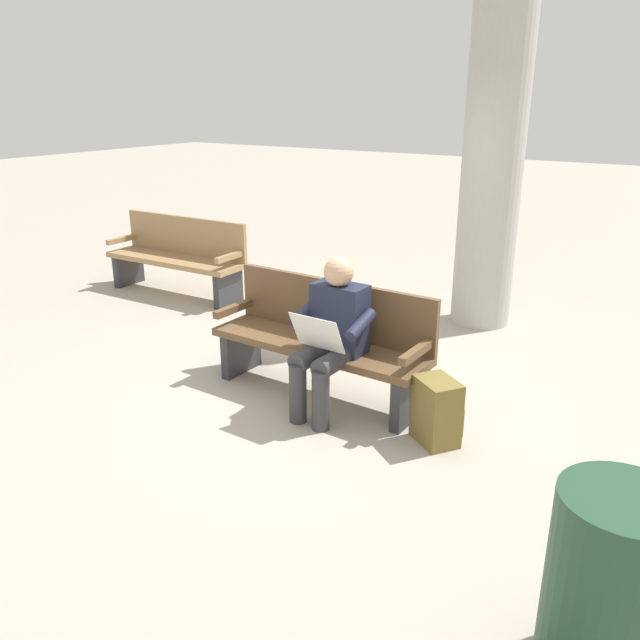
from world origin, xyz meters
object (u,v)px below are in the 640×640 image
object	(u,v)px
person_seated	(331,333)
trash_bin	(610,590)
backpack	(437,412)
support_pillar	(494,149)
bench_near	(323,338)
bench_far	(178,255)

from	to	relation	value
person_seated	trash_bin	distance (m)	2.59
trash_bin	backpack	bearing A→B (deg)	-47.06
support_pillar	bench_near	bearing A→B (deg)	78.06
bench_near	backpack	bearing A→B (deg)	168.81
bench_near	trash_bin	xyz separation A→B (m)	(-2.39, 1.65, -0.03)
person_seated	backpack	world-z (taller)	person_seated
backpack	bench_far	bearing A→B (deg)	-22.22
bench_far	support_pillar	distance (m)	3.75
bench_near	trash_bin	distance (m)	2.90
trash_bin	support_pillar	bearing A→B (deg)	-64.47
bench_near	backpack	size ratio (longest dim) A/B	3.91
bench_near	person_seated	size ratio (longest dim) A/B	1.54
bench_near	support_pillar	size ratio (longest dim) A/B	0.51
bench_far	backpack	bearing A→B (deg)	156.74
backpack	trash_bin	xyz separation A→B (m)	(-1.31, 1.40, 0.20)
bench_near	person_seated	distance (m)	0.37
bench_near	bench_far	world-z (taller)	same
bench_near	support_pillar	xyz separation A→B (m)	(-0.49, -2.32, 1.31)
backpack	trash_bin	bearing A→B (deg)	132.94
person_seated	trash_bin	xyz separation A→B (m)	(-2.16, 1.41, -0.20)
backpack	bench_far	size ratio (longest dim) A/B	0.26
bench_near	support_pillar	bearing A→B (deg)	-100.13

